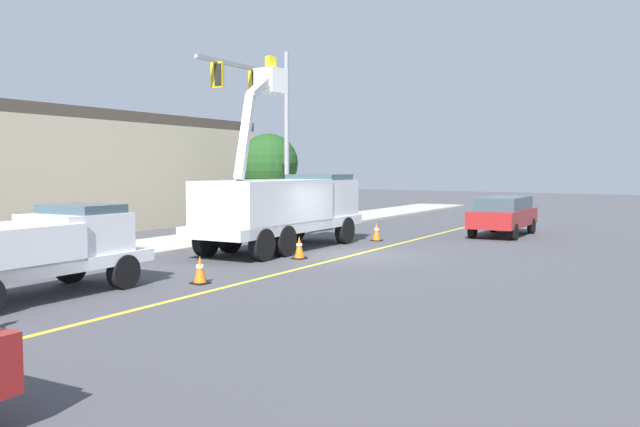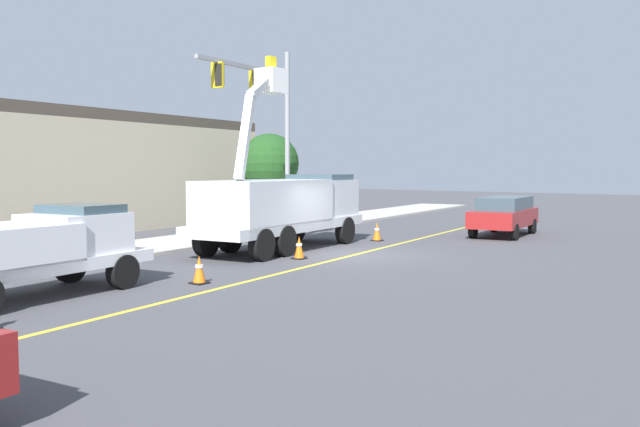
# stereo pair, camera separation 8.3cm
# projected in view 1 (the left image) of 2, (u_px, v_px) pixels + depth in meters

# --- Properties ---
(ground) EXTENTS (120.00, 120.00, 0.00)m
(ground) POSITION_uv_depth(u_px,v_px,m) (353.00, 255.00, 22.65)
(ground) COLOR #47474C
(sidewalk_far_side) EXTENTS (60.01, 10.62, 0.12)m
(sidewalk_far_side) POSITION_uv_depth(u_px,v_px,m) (184.00, 242.00, 26.30)
(sidewalk_far_side) COLOR #B2ADA3
(sidewalk_far_side) RESTS_ON ground
(lane_centre_stripe) EXTENTS (49.67, 6.03, 0.01)m
(lane_centre_stripe) POSITION_uv_depth(u_px,v_px,m) (353.00, 255.00, 22.65)
(lane_centre_stripe) COLOR yellow
(lane_centre_stripe) RESTS_ON ground
(utility_bucket_truck) EXTENTS (8.44, 3.45, 7.06)m
(utility_bucket_truck) POSITION_uv_depth(u_px,v_px,m) (282.00, 205.00, 24.23)
(utility_bucket_truck) COLOR silver
(utility_bucket_truck) RESTS_ON ground
(service_pickup_truck) EXTENTS (5.81, 2.74, 2.06)m
(service_pickup_truck) POSITION_uv_depth(u_px,v_px,m) (30.00, 249.00, 15.13)
(service_pickup_truck) COLOR white
(service_pickup_truck) RESTS_ON ground
(passing_minivan) EXTENTS (4.99, 2.45, 1.69)m
(passing_minivan) POSITION_uv_depth(u_px,v_px,m) (504.00, 213.00, 29.14)
(passing_minivan) COLOR maroon
(passing_minivan) RESTS_ON ground
(traffic_cone_mid_front) EXTENTS (0.40, 0.40, 0.72)m
(traffic_cone_mid_front) POSITION_uv_depth(u_px,v_px,m) (200.00, 270.00, 17.06)
(traffic_cone_mid_front) COLOR black
(traffic_cone_mid_front) RESTS_ON ground
(traffic_cone_mid_rear) EXTENTS (0.40, 0.40, 0.74)m
(traffic_cone_mid_rear) POSITION_uv_depth(u_px,v_px,m) (299.00, 248.00, 21.72)
(traffic_cone_mid_rear) COLOR black
(traffic_cone_mid_rear) RESTS_ON ground
(traffic_cone_trailing) EXTENTS (0.40, 0.40, 0.75)m
(traffic_cone_trailing) POSITION_uv_depth(u_px,v_px,m) (377.00, 232.00, 27.09)
(traffic_cone_trailing) COLOR black
(traffic_cone_trailing) RESTS_ON ground
(traffic_signal_mast) EXTENTS (6.38, 0.99, 8.19)m
(traffic_signal_mast) POSITION_uv_depth(u_px,v_px,m) (265.00, 110.00, 29.06)
(traffic_signal_mast) COLOR gray
(traffic_signal_mast) RESTS_ON ground
(commercial_building_backdrop) EXTENTS (26.56, 9.92, 5.53)m
(commercial_building_backdrop) POSITION_uv_depth(u_px,v_px,m) (19.00, 172.00, 29.49)
(commercial_building_backdrop) COLOR beige
(commercial_building_backdrop) RESTS_ON ground
(street_tree_right) EXTENTS (3.02, 3.02, 4.70)m
(street_tree_right) POSITION_uv_depth(u_px,v_px,m) (269.00, 163.00, 34.34)
(street_tree_right) COLOR brown
(street_tree_right) RESTS_ON ground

